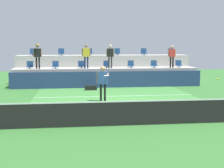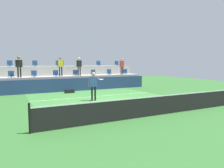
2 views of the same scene
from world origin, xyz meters
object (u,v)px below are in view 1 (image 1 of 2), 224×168
at_px(stadium_chair_lower_left, 56,65).
at_px(spectator_in_grey, 110,54).
at_px(stadium_chair_lower_mid_right, 131,65).
at_px(spectator_in_white, 172,54).
at_px(equipment_bag, 91,88).
at_px(spectator_leaning_on_rail, 86,54).
at_px(tennis_ball, 218,79).
at_px(stadium_chair_lower_mid_left, 81,65).
at_px(stadium_chair_upper_mid_left, 89,52).
at_px(stadium_chair_upper_mid_right, 117,52).
at_px(stadium_chair_upper_far_right, 171,52).
at_px(tennis_player, 103,80).
at_px(stadium_chair_lower_center, 107,65).
at_px(stadium_chair_upper_far_left, 33,52).
at_px(stadium_chair_lower_far_right, 179,64).
at_px(spectator_with_hat, 38,54).
at_px(stadium_chair_lower_right, 154,64).
at_px(stadium_chair_lower_far_left, 30,65).
at_px(stadium_chair_upper_left, 61,52).
at_px(stadium_chair_upper_right, 144,52).

xyz_separation_m(stadium_chair_lower_left, spectator_in_grey, (3.81, -0.38, 0.78)).
relative_size(stadium_chair_lower_mid_right, spectator_in_white, 0.32).
bearing_deg(stadium_chair_lower_left, equipment_bag, -44.01).
relative_size(spectator_leaning_on_rail, tennis_ball, 24.59).
height_order(stadium_chair_lower_mid_left, stadium_chair_upper_mid_left, stadium_chair_upper_mid_left).
relative_size(stadium_chair_upper_mid_right, tennis_ball, 7.65).
relative_size(stadium_chair_lower_left, spectator_leaning_on_rail, 0.31).
relative_size(stadium_chair_upper_far_right, spectator_in_grey, 0.32).
bearing_deg(tennis_player, stadium_chair_lower_center, 82.38).
relative_size(stadium_chair_upper_mid_left, spectator_in_grey, 0.32).
distance_m(stadium_chair_upper_far_left, tennis_player, 9.39).
bearing_deg(stadium_chair_lower_far_right, spectator_in_white, -149.83).
xyz_separation_m(spectator_leaning_on_rail, spectator_in_grey, (1.67, 0.00, -0.02)).
height_order(stadium_chair_lower_center, stadium_chair_upper_far_right, stadium_chair_upper_far_right).
relative_size(spectator_in_grey, equipment_bag, 2.17).
height_order(spectator_with_hat, spectator_in_grey, spectator_with_hat).
xyz_separation_m(stadium_chair_lower_mid_right, stadium_chair_upper_far_left, (-7.11, 1.80, 0.85)).
bearing_deg(stadium_chair_lower_mid_left, stadium_chair_upper_far_left, 153.13).
xyz_separation_m(stadium_chair_lower_center, spectator_in_grey, (0.22, -0.38, 0.78)).
height_order(stadium_chair_upper_mid_left, spectator_leaning_on_rail, spectator_leaning_on_rail).
bearing_deg(spectator_with_hat, stadium_chair_lower_left, 18.27).
bearing_deg(tennis_player, stadium_chair_lower_right, 55.81).
bearing_deg(stadium_chair_lower_far_right, tennis_player, -134.20).
distance_m(stadium_chair_lower_center, stadium_chair_upper_mid_left, 2.29).
bearing_deg(stadium_chair_upper_far_right, spectator_with_hat, -167.75).
height_order(stadium_chair_lower_mid_left, stadium_chair_lower_far_right, same).
height_order(stadium_chair_lower_far_right, spectator_leaning_on_rail, spectator_leaning_on_rail).
distance_m(stadium_chair_lower_right, stadium_chair_upper_mid_left, 5.02).
bearing_deg(spectator_in_white, stadium_chair_lower_left, 177.34).
relative_size(stadium_chair_upper_far_left, tennis_ball, 7.65).
height_order(stadium_chair_upper_mid_right, stadium_chair_upper_far_right, same).
bearing_deg(spectator_in_white, stadium_chair_lower_far_left, 177.81).
relative_size(stadium_chair_lower_mid_left, equipment_bag, 0.68).
relative_size(stadium_chair_upper_mid_right, stadium_chair_upper_far_right, 1.00).
distance_m(stadium_chair_upper_left, spectator_in_grey, 4.10).
bearing_deg(stadium_chair_upper_far_left, stadium_chair_upper_mid_right, 0.00).
bearing_deg(stadium_chair_lower_right, stadium_chair_upper_far_left, 168.46).
relative_size(stadium_chair_lower_center, spectator_in_white, 0.32).
bearing_deg(stadium_chair_lower_far_left, spectator_leaning_on_rail, -5.63).
height_order(stadium_chair_upper_left, stadium_chair_upper_far_right, same).
bearing_deg(stadium_chair_upper_mid_left, stadium_chair_upper_right, 0.00).
bearing_deg(stadium_chair_lower_mid_right, stadium_chair_upper_far_left, 165.79).
distance_m(stadium_chair_upper_left, spectator_with_hat, 2.65).
bearing_deg(stadium_chair_lower_left, spectator_with_hat, -161.73).
bearing_deg(spectator_in_white, stadium_chair_lower_far_right, 30.17).
bearing_deg(stadium_chair_lower_center, spectator_in_white, -4.70).
distance_m(stadium_chair_upper_mid_right, stadium_chair_upper_right, 2.10).
distance_m(stadium_chair_lower_left, stadium_chair_upper_far_right, 9.11).
bearing_deg(stadium_chair_upper_mid_right, stadium_chair_upper_far_right, 0.00).
xyz_separation_m(stadium_chair_lower_far_left, spectator_in_grey, (5.57, -0.38, 0.78)).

